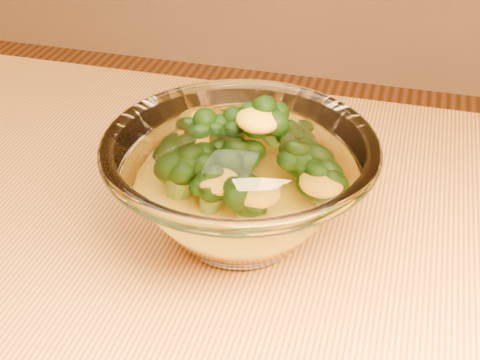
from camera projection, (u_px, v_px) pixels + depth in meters
name	position (u px, v px, depth m)	size (l,w,h in m)	color
glass_bowl	(240.00, 185.00, 0.59)	(0.24, 0.24, 0.11)	white
cheese_sauce	(240.00, 205.00, 0.61)	(0.13, 0.13, 0.04)	gold
broccoli_heap	(242.00, 160.00, 0.60)	(0.16, 0.14, 0.09)	black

